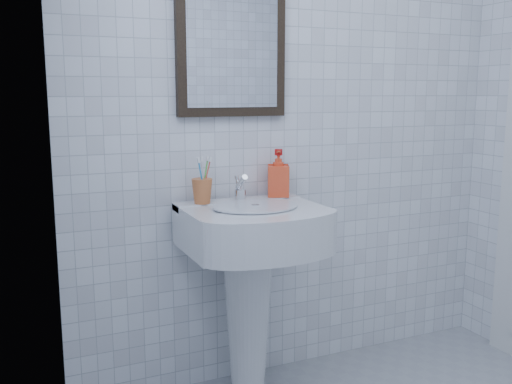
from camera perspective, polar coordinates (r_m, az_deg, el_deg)
name	(u,v)px	position (r m, az deg, el deg)	size (l,w,h in m)	color
wall_back	(297,113)	(2.70, 4.17, 7.89)	(2.20, 0.02, 2.50)	silver
wall_left	(97,139)	(1.19, -15.59, 5.12)	(0.02, 2.40, 2.50)	silver
washbasin	(250,269)	(2.47, -0.60, -7.73)	(0.58, 0.42, 0.89)	silver
faucet	(240,190)	(2.49, -1.58, 0.23)	(0.05, 0.11, 0.12)	silver
toothbrush_cup	(202,191)	(2.43, -5.41, 0.09)	(0.09, 0.09, 0.11)	#C16533
soap_dispenser	(278,173)	(2.58, 2.25, 1.90)	(0.10, 0.10, 0.21)	red
wall_mirror	(232,44)	(2.54, -2.44, 14.55)	(0.50, 0.04, 0.62)	black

